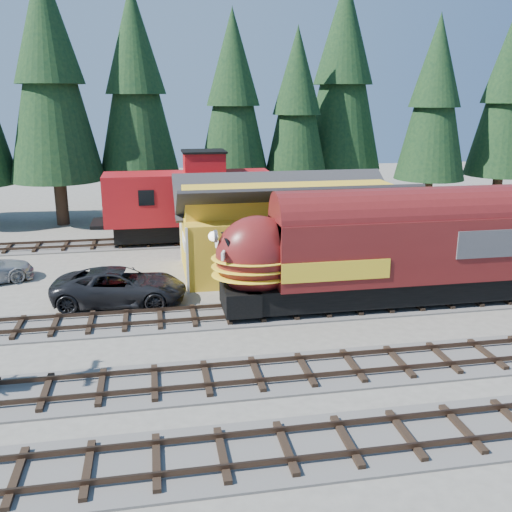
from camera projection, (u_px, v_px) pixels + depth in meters
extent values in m
plane|color=#6B665B|center=(350.00, 345.00, 22.96)|extent=(120.00, 120.00, 0.00)
cube|color=#38281E|center=(506.00, 287.00, 29.09)|extent=(68.00, 0.08, 0.16)
cube|color=#4C4947|center=(118.00, 245.00, 38.26)|extent=(32.00, 3.20, 0.08)
cube|color=#38281E|center=(117.00, 244.00, 37.53)|extent=(32.00, 0.08, 0.16)
cube|color=#38281E|center=(119.00, 239.00, 38.89)|extent=(32.00, 0.08, 0.16)
cube|color=gold|center=(290.00, 241.00, 32.44)|extent=(12.00, 6.00, 3.40)
cube|color=gold|center=(290.00, 199.00, 31.78)|extent=(11.88, 3.30, 1.44)
cube|color=white|center=(184.00, 241.00, 30.31)|extent=(0.06, 2.40, 0.60)
cone|color=black|center=(49.00, 71.00, 41.39)|extent=(6.94, 6.94, 15.80)
cone|color=black|center=(136.00, 83.00, 44.09)|extent=(6.47, 6.47, 14.73)
cone|color=black|center=(233.00, 96.00, 45.19)|extent=(5.88, 5.88, 13.39)
cone|color=black|center=(297.00, 106.00, 45.87)|extent=(5.42, 5.42, 12.35)
cone|color=black|center=(343.00, 74.00, 48.32)|extent=(6.99, 6.99, 15.93)
cone|color=black|center=(435.00, 98.00, 46.42)|extent=(5.79, 5.79, 13.19)
cone|color=black|center=(508.00, 94.00, 47.93)|extent=(5.99, 5.99, 13.63)
cube|color=black|center=(389.00, 288.00, 27.08)|extent=(14.00, 2.51, 1.08)
cube|color=maroon|center=(407.00, 246.00, 26.67)|extent=(12.77, 2.95, 2.95)
ellipsoid|color=maroon|center=(257.00, 256.00, 25.46)|extent=(3.73, 2.89, 3.64)
cube|color=#38383A|center=(479.00, 236.00, 27.21)|extent=(3.93, 3.01, 1.28)
sphere|color=white|center=(213.00, 236.00, 24.86)|extent=(0.43, 0.43, 0.43)
cube|color=black|center=(189.00, 229.00, 38.86)|extent=(9.94, 2.56, 1.10)
cube|color=#A31116|center=(188.00, 197.00, 38.26)|extent=(11.05, 3.20, 3.31)
cube|color=#A31116|center=(204.00, 162.00, 37.83)|extent=(2.65, 2.43, 1.33)
imported|color=black|center=(120.00, 286.00, 27.29)|extent=(6.58, 3.62, 1.75)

